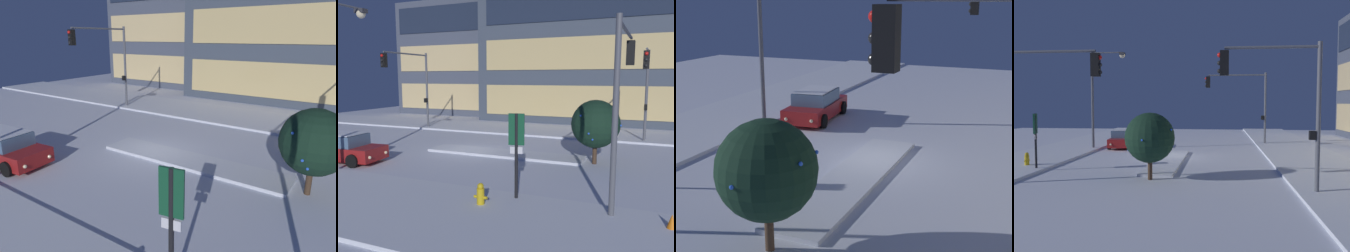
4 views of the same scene
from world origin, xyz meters
TOP-DOWN VIEW (x-y plane):
  - ground at (0.00, 0.00)m, footprint 52.00×52.00m
  - curb_strip_far at (0.00, 8.88)m, footprint 52.00×5.20m
  - median_strip at (2.12, -0.02)m, footprint 9.00×1.80m
  - office_tower_secondary at (-13.00, 22.09)m, footprint 11.91×11.54m
  - car_near at (-4.98, -4.79)m, footprint 4.73×2.36m
  - traffic_light_corner_far_left at (-8.08, 5.05)m, footprint 0.32×5.38m
  - parking_info_sign at (5.56, -6.78)m, footprint 0.55×0.16m
  - decorated_tree_median at (7.18, -0.14)m, footprint 2.46×2.42m

SIDE VIEW (x-z plane):
  - ground at x=0.00m, z-range 0.00..0.00m
  - curb_strip_far at x=0.00m, z-range 0.00..0.14m
  - median_strip at x=2.12m, z-range 0.00..0.14m
  - car_near at x=-4.98m, z-range -0.04..1.46m
  - parking_info_sign at x=5.56m, z-range 0.44..3.56m
  - decorated_tree_median at x=7.18m, z-range 0.41..3.64m
  - traffic_light_corner_far_left at x=-8.08m, z-range 1.22..7.56m
  - office_tower_secondary at x=-13.00m, z-range 0.00..12.95m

